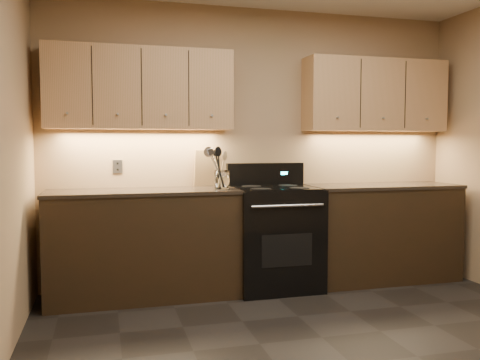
% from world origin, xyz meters
% --- Properties ---
extents(wall_back, '(4.00, 0.04, 2.60)m').
position_xyz_m(wall_back, '(0.00, 2.00, 1.30)').
color(wall_back, '#A57F61').
rests_on(wall_back, ground).
extents(counter_left, '(1.62, 0.62, 0.93)m').
position_xyz_m(counter_left, '(-1.10, 1.70, 0.47)').
color(counter_left, black).
rests_on(counter_left, ground).
extents(counter_right, '(1.46, 0.62, 0.93)m').
position_xyz_m(counter_right, '(1.18, 1.70, 0.47)').
color(counter_right, black).
rests_on(counter_right, ground).
extents(stove, '(0.76, 0.68, 1.14)m').
position_xyz_m(stove, '(0.08, 1.68, 0.48)').
color(stove, black).
rests_on(stove, ground).
extents(upper_cab_left, '(1.60, 0.30, 0.70)m').
position_xyz_m(upper_cab_left, '(-1.10, 1.85, 1.80)').
color(upper_cab_left, tan).
rests_on(upper_cab_left, wall_back).
extents(upper_cab_right, '(1.44, 0.30, 0.70)m').
position_xyz_m(upper_cab_right, '(1.18, 1.85, 1.80)').
color(upper_cab_right, tan).
rests_on(upper_cab_right, wall_back).
extents(outlet_plate, '(0.08, 0.01, 0.12)m').
position_xyz_m(outlet_plate, '(-1.30, 1.99, 1.12)').
color(outlet_plate, '#B2B5BA').
rests_on(outlet_plate, wall_back).
extents(utensil_crock, '(0.16, 0.16, 0.16)m').
position_xyz_m(utensil_crock, '(-0.42, 1.65, 1.00)').
color(utensil_crock, white).
rests_on(utensil_crock, counter_left).
extents(cutting_board, '(0.28, 0.12, 0.34)m').
position_xyz_m(cutting_board, '(-0.48, 1.97, 1.10)').
color(cutting_board, tan).
rests_on(cutting_board, counter_left).
extents(wooden_spoon, '(0.14, 0.13, 0.32)m').
position_xyz_m(wooden_spoon, '(-0.45, 1.64, 1.10)').
color(wooden_spoon, tan).
rests_on(wooden_spoon, utensil_crock).
extents(black_spoon, '(0.09, 0.09, 0.35)m').
position_xyz_m(black_spoon, '(-0.43, 1.66, 1.12)').
color(black_spoon, black).
rests_on(black_spoon, utensil_crock).
extents(black_turner, '(0.17, 0.16, 0.36)m').
position_xyz_m(black_turner, '(-0.41, 1.62, 1.12)').
color(black_turner, black).
rests_on(black_turner, utensil_crock).
extents(steel_spatula, '(0.23, 0.15, 0.39)m').
position_xyz_m(steel_spatula, '(-0.39, 1.66, 1.13)').
color(steel_spatula, silver).
rests_on(steel_spatula, utensil_crock).
extents(steel_skimmer, '(0.24, 0.10, 0.37)m').
position_xyz_m(steel_skimmer, '(-0.40, 1.64, 1.13)').
color(steel_skimmer, silver).
rests_on(steel_skimmer, utensil_crock).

